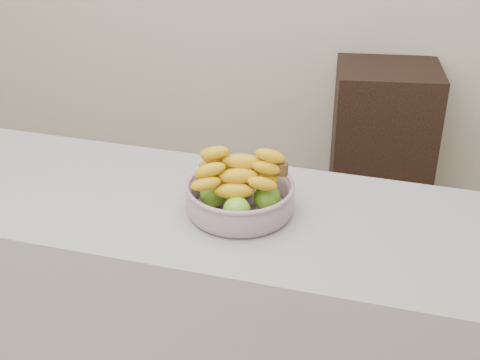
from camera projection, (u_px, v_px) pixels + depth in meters
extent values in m
cube|color=gray|center=(139.00, 314.00, 2.16)|extent=(2.00, 0.60, 0.90)
cube|color=black|center=(381.00, 151.00, 3.25)|extent=(0.53, 0.45, 0.85)
cylinder|color=#A8B6CA|center=(240.00, 209.00, 1.86)|extent=(0.26, 0.26, 0.01)
torus|color=#A8B6CA|center=(240.00, 186.00, 1.82)|extent=(0.30, 0.30, 0.01)
sphere|color=#54981A|center=(237.00, 210.00, 1.77)|extent=(0.07, 0.07, 0.07)
sphere|color=#54981A|center=(267.00, 198.00, 1.83)|extent=(0.07, 0.07, 0.07)
sphere|color=#54981A|center=(243.00, 183.00, 1.90)|extent=(0.07, 0.07, 0.07)
sphere|color=#54981A|center=(213.00, 194.00, 1.85)|extent=(0.07, 0.07, 0.07)
ellipsoid|color=yellow|center=(234.00, 191.00, 1.78)|extent=(0.19, 0.10, 0.04)
ellipsoid|color=yellow|center=(236.00, 182.00, 1.82)|extent=(0.19, 0.07, 0.04)
ellipsoid|color=yellow|center=(238.00, 174.00, 1.86)|extent=(0.19, 0.05, 0.04)
ellipsoid|color=yellow|center=(239.00, 176.00, 1.78)|extent=(0.19, 0.11, 0.04)
ellipsoid|color=yellow|center=(241.00, 167.00, 1.82)|extent=(0.19, 0.05, 0.04)
ellipsoid|color=yellow|center=(242.00, 162.00, 1.79)|extent=(0.19, 0.07, 0.04)
cylinder|color=#462E16|center=(283.00, 169.00, 1.78)|extent=(0.03, 0.03, 0.03)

